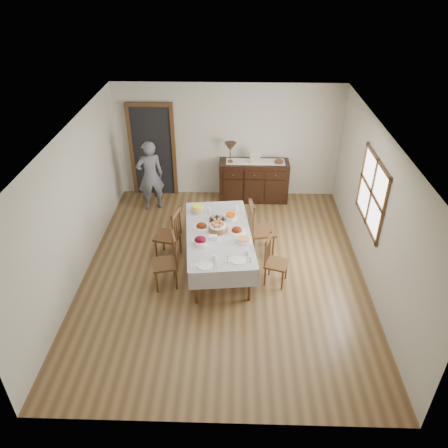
{
  "coord_description": "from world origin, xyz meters",
  "views": [
    {
      "loc": [
        0.19,
        -6.23,
        4.98
      ],
      "look_at": [
        0.0,
        0.1,
        0.95
      ],
      "focal_mm": 35.0,
      "sensor_mm": 36.0,
      "label": 1
    }
  ],
  "objects_px": {
    "chair_left_far": "(170,234)",
    "chair_right_far": "(259,228)",
    "sideboard": "(254,181)",
    "chair_right_near": "(274,261)",
    "dining_table": "(219,237)",
    "chair_left_near": "(167,261)",
    "person": "(150,174)",
    "table_lamp": "(230,147)"
  },
  "relations": [
    {
      "from": "chair_right_far",
      "to": "sideboard",
      "type": "relative_size",
      "value": 0.71
    },
    {
      "from": "chair_left_near",
      "to": "chair_right_near",
      "type": "distance_m",
      "value": 1.81
    },
    {
      "from": "chair_left_near",
      "to": "table_lamp",
      "type": "relative_size",
      "value": 2.17
    },
    {
      "from": "chair_right_far",
      "to": "table_lamp",
      "type": "height_order",
      "value": "table_lamp"
    },
    {
      "from": "dining_table",
      "to": "chair_right_near",
      "type": "bearing_deg",
      "value": -28.41
    },
    {
      "from": "dining_table",
      "to": "chair_right_near",
      "type": "relative_size",
      "value": 2.56
    },
    {
      "from": "chair_left_near",
      "to": "person",
      "type": "xyz_separation_m",
      "value": [
        -0.72,
        2.61,
        0.35
      ]
    },
    {
      "from": "dining_table",
      "to": "chair_left_near",
      "type": "bearing_deg",
      "value": -155.04
    },
    {
      "from": "chair_right_far",
      "to": "chair_left_near",
      "type": "bearing_deg",
      "value": 112.44
    },
    {
      "from": "chair_right_far",
      "to": "sideboard",
      "type": "height_order",
      "value": "chair_right_far"
    },
    {
      "from": "dining_table",
      "to": "chair_left_near",
      "type": "xyz_separation_m",
      "value": [
        -0.84,
        -0.51,
        -0.16
      ]
    },
    {
      "from": "table_lamp",
      "to": "dining_table",
      "type": "bearing_deg",
      "value": -93.53
    },
    {
      "from": "chair_right_near",
      "to": "chair_left_far",
      "type": "bearing_deg",
      "value": 88.33
    },
    {
      "from": "chair_left_near",
      "to": "chair_right_near",
      "type": "bearing_deg",
      "value": 79.62
    },
    {
      "from": "chair_left_near",
      "to": "chair_right_near",
      "type": "xyz_separation_m",
      "value": [
        1.81,
        0.12,
        -0.05
      ]
    },
    {
      "from": "person",
      "to": "dining_table",
      "type": "bearing_deg",
      "value": 103.24
    },
    {
      "from": "sideboard",
      "to": "person",
      "type": "xyz_separation_m",
      "value": [
        -2.26,
        -0.5,
        0.38
      ]
    },
    {
      "from": "chair_left_far",
      "to": "chair_right_near",
      "type": "distance_m",
      "value": 1.98
    },
    {
      "from": "dining_table",
      "to": "chair_right_far",
      "type": "relative_size",
      "value": 2.08
    },
    {
      "from": "chair_left_far",
      "to": "chair_right_far",
      "type": "height_order",
      "value": "chair_right_far"
    },
    {
      "from": "chair_right_near",
      "to": "table_lamp",
      "type": "height_order",
      "value": "table_lamp"
    },
    {
      "from": "sideboard",
      "to": "person",
      "type": "distance_m",
      "value": 2.34
    },
    {
      "from": "chair_left_far",
      "to": "table_lamp",
      "type": "bearing_deg",
      "value": 168.67
    },
    {
      "from": "dining_table",
      "to": "person",
      "type": "distance_m",
      "value": 2.62
    },
    {
      "from": "chair_left_near",
      "to": "chair_right_far",
      "type": "distance_m",
      "value": 1.85
    },
    {
      "from": "chair_left_far",
      "to": "chair_left_near",
      "type": "bearing_deg",
      "value": 18.04
    },
    {
      "from": "table_lamp",
      "to": "chair_left_near",
      "type": "bearing_deg",
      "value": -108.08
    },
    {
      "from": "sideboard",
      "to": "person",
      "type": "height_order",
      "value": "person"
    },
    {
      "from": "chair_right_near",
      "to": "sideboard",
      "type": "distance_m",
      "value": 2.99
    },
    {
      "from": "dining_table",
      "to": "person",
      "type": "bearing_deg",
      "value": 120.41
    },
    {
      "from": "dining_table",
      "to": "chair_right_far",
      "type": "height_order",
      "value": "chair_right_far"
    },
    {
      "from": "dining_table",
      "to": "chair_left_far",
      "type": "distance_m",
      "value": 0.96
    },
    {
      "from": "chair_left_far",
      "to": "sideboard",
      "type": "bearing_deg",
      "value": 158.96
    },
    {
      "from": "chair_left_near",
      "to": "sideboard",
      "type": "xyz_separation_m",
      "value": [
        1.54,
        3.1,
        -0.04
      ]
    },
    {
      "from": "dining_table",
      "to": "sideboard",
      "type": "relative_size",
      "value": 1.48
    },
    {
      "from": "chair_left_far",
      "to": "table_lamp",
      "type": "distance_m",
      "value": 2.63
    },
    {
      "from": "chair_right_far",
      "to": "chair_right_near",
      "type": "bearing_deg",
      "value": -173.91
    },
    {
      "from": "chair_left_near",
      "to": "table_lamp",
      "type": "xyz_separation_m",
      "value": [
        1.0,
        3.07,
        0.78
      ]
    },
    {
      "from": "chair_right_near",
      "to": "chair_right_far",
      "type": "height_order",
      "value": "chair_right_far"
    },
    {
      "from": "chair_left_far",
      "to": "chair_right_far",
      "type": "bearing_deg",
      "value": 109.82
    },
    {
      "from": "dining_table",
      "to": "chair_right_far",
      "type": "distance_m",
      "value": 0.87
    },
    {
      "from": "dining_table",
      "to": "chair_right_far",
      "type": "xyz_separation_m",
      "value": [
        0.73,
        0.45,
        -0.1
      ]
    }
  ]
}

